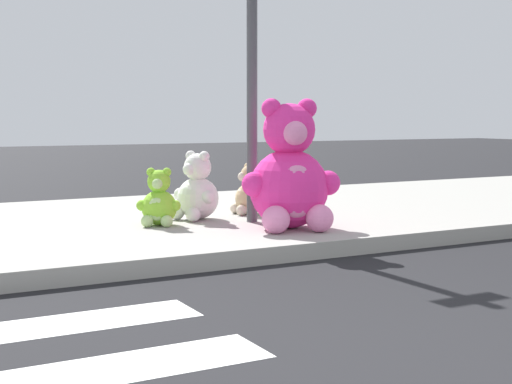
{
  "coord_description": "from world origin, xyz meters",
  "views": [
    {
      "loc": [
        -2.56,
        -2.25,
        1.23
      ],
      "look_at": [
        0.61,
        3.6,
        0.55
      ],
      "focal_mm": 51.57,
      "sensor_mm": 36.0,
      "label": 1
    }
  ],
  "objects_px": {
    "sign_pole": "(252,56)",
    "plush_tan": "(249,194)",
    "plush_lime": "(159,202)",
    "plush_pink_large": "(290,177)",
    "plush_white": "(196,192)"
  },
  "relations": [
    {
      "from": "sign_pole",
      "to": "plush_pink_large",
      "type": "height_order",
      "value": "sign_pole"
    },
    {
      "from": "sign_pole",
      "to": "plush_white",
      "type": "bearing_deg",
      "value": 133.85
    },
    {
      "from": "plush_pink_large",
      "to": "plush_tan",
      "type": "xyz_separation_m",
      "value": [
        0.16,
        1.14,
        -0.27
      ]
    },
    {
      "from": "plush_lime",
      "to": "plush_white",
      "type": "xyz_separation_m",
      "value": [
        0.51,
        0.23,
        0.06
      ]
    },
    {
      "from": "sign_pole",
      "to": "plush_lime",
      "type": "distance_m",
      "value": 1.76
    },
    {
      "from": "plush_white",
      "to": "plush_tan",
      "type": "xyz_separation_m",
      "value": [
        0.69,
        0.11,
        -0.06
      ]
    },
    {
      "from": "sign_pole",
      "to": "plush_pink_large",
      "type": "relative_size",
      "value": 2.54
    },
    {
      "from": "plush_lime",
      "to": "plush_white",
      "type": "bearing_deg",
      "value": 24.43
    },
    {
      "from": "sign_pole",
      "to": "plush_white",
      "type": "distance_m",
      "value": 1.54
    },
    {
      "from": "plush_lime",
      "to": "plush_tan",
      "type": "relative_size",
      "value": 1.01
    },
    {
      "from": "plush_pink_large",
      "to": "plush_white",
      "type": "height_order",
      "value": "plush_pink_large"
    },
    {
      "from": "plush_tan",
      "to": "plush_lime",
      "type": "bearing_deg",
      "value": -164.29
    },
    {
      "from": "plush_pink_large",
      "to": "plush_lime",
      "type": "relative_size",
      "value": 2.18
    },
    {
      "from": "sign_pole",
      "to": "plush_lime",
      "type": "xyz_separation_m",
      "value": [
        -0.94,
        0.22,
        -1.47
      ]
    },
    {
      "from": "sign_pole",
      "to": "plush_tan",
      "type": "xyz_separation_m",
      "value": [
        0.26,
        0.56,
        -1.47
      ]
    }
  ]
}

